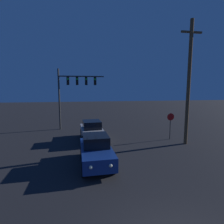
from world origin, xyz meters
The scene contains 5 objects.
car_near centered at (-1.83, 6.45, 0.88)m, with size 1.90×4.21×1.77m.
car_far centered at (-1.80, 11.57, 0.88)m, with size 2.02×4.25×1.77m.
traffic_signal_mast centered at (-3.51, 16.47, 4.69)m, with size 5.07×0.30×6.71m.
stop_sign centered at (5.18, 10.66, 1.63)m, with size 0.65×0.07×2.37m.
utility_pole centered at (5.81, 9.23, 5.08)m, with size 1.72×0.28×9.83m.
Camera 1 is at (-2.59, -3.58, 4.52)m, focal length 28.00 mm.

